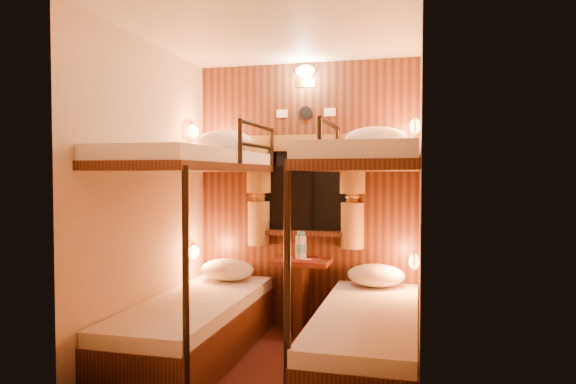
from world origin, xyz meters
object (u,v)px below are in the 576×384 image
(bunk_right, at_px, (367,294))
(table, at_px, (301,286))
(bottle_right, at_px, (303,247))
(bunk_left, at_px, (196,285))
(bottle_left, at_px, (299,247))

(bunk_right, xyz_separation_m, table, (-0.65, 0.78, -0.14))
(bunk_right, bearing_deg, bottle_right, 127.82)
(table, height_order, bottle_right, bottle_right)
(bunk_right, height_order, table, bunk_right)
(bunk_right, bearing_deg, bunk_left, 180.00)
(bunk_left, xyz_separation_m, bottle_right, (0.65, 0.84, 0.20))
(bunk_left, relative_size, bunk_right, 1.00)
(bunk_left, bearing_deg, bottle_right, 52.37)
(bunk_left, distance_m, bunk_right, 1.30)
(bunk_left, distance_m, table, 1.02)
(bunk_left, distance_m, bottle_left, 1.03)
(table, height_order, bottle_left, bottle_left)
(bunk_right, distance_m, bottle_left, 1.06)
(bunk_right, distance_m, bottle_right, 1.08)
(bunk_left, height_order, bunk_right, same)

